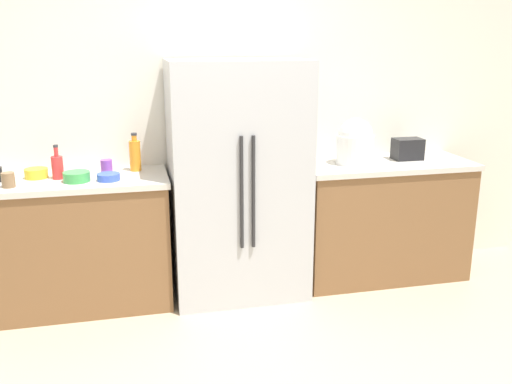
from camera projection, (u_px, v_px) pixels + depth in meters
kitchen_back_panel at (203, 84)px, 4.14m from camera, size 5.54×0.10×3.03m
counter_left at (75, 243)px, 3.89m from camera, size 1.32×0.60×0.93m
counter_right at (382, 219)px, 4.39m from camera, size 1.32×0.60×0.93m
refrigerator at (238, 181)px, 4.00m from camera, size 0.96×0.65×1.70m
toaster at (408, 149)px, 4.33m from camera, size 0.22×0.15×0.16m
rice_cooker at (355, 142)px, 4.16m from camera, size 0.28×0.28×0.34m
bottle_a at (135, 155)px, 3.96m from camera, size 0.08×0.08×0.27m
bottle_b at (57, 166)px, 3.73m from camera, size 0.08×0.08×0.23m
cup_b at (8, 180)px, 3.53m from camera, size 0.08×0.08×0.09m
cup_c at (107, 167)px, 3.88m from camera, size 0.08×0.08×0.10m
bowl_a at (36, 173)px, 3.77m from camera, size 0.15×0.15×0.06m
bowl_b at (77, 177)px, 3.68m from camera, size 0.17×0.17×0.07m
bowl_c at (109, 177)px, 3.71m from camera, size 0.15×0.15×0.05m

